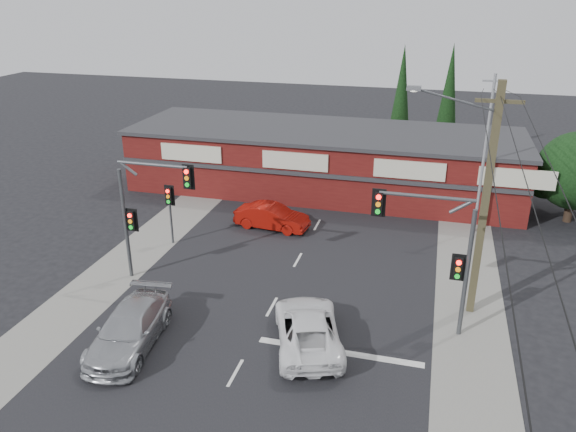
% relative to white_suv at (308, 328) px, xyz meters
% --- Properties ---
extents(ground, '(120.00, 120.00, 0.00)m').
position_rel_white_suv_xyz_m(ground, '(-2.16, 1.26, -0.73)').
color(ground, black).
rests_on(ground, ground).
extents(road_strip, '(14.00, 70.00, 0.01)m').
position_rel_white_suv_xyz_m(road_strip, '(-2.16, 6.26, -0.72)').
color(road_strip, black).
rests_on(road_strip, ground).
extents(verge_left, '(3.00, 70.00, 0.02)m').
position_rel_white_suv_xyz_m(verge_left, '(-10.66, 6.26, -0.72)').
color(verge_left, gray).
rests_on(verge_left, ground).
extents(verge_right, '(3.00, 70.00, 0.02)m').
position_rel_white_suv_xyz_m(verge_right, '(6.34, 6.26, -0.72)').
color(verge_right, gray).
rests_on(verge_right, ground).
extents(stop_line, '(6.50, 0.35, 0.01)m').
position_rel_white_suv_xyz_m(stop_line, '(1.34, -0.24, -0.71)').
color(stop_line, silver).
rests_on(stop_line, ground).
extents(white_suv, '(3.95, 5.75, 1.46)m').
position_rel_white_suv_xyz_m(white_suv, '(0.00, 0.00, 0.00)').
color(white_suv, white).
rests_on(white_suv, ground).
extents(silver_suv, '(2.73, 5.48, 1.53)m').
position_rel_white_suv_xyz_m(silver_suv, '(-6.75, -1.92, 0.03)').
color(silver_suv, '#AAADB0').
rests_on(silver_suv, ground).
extents(red_sedan, '(4.50, 2.01, 1.43)m').
position_rel_white_suv_xyz_m(red_sedan, '(-4.64, 10.67, -0.01)').
color(red_sedan, maroon).
rests_on(red_sedan, ground).
extents(lane_dashes, '(0.12, 44.37, 0.01)m').
position_rel_white_suv_xyz_m(lane_dashes, '(-2.16, 4.64, -0.71)').
color(lane_dashes, silver).
rests_on(lane_dashes, ground).
extents(shop_building, '(27.30, 8.40, 4.22)m').
position_rel_white_suv_xyz_m(shop_building, '(-3.16, 18.24, 1.40)').
color(shop_building, '#4C100F').
rests_on(shop_building, ground).
extents(conifer_near, '(1.80, 1.80, 9.25)m').
position_rel_white_suv_xyz_m(conifer_near, '(1.34, 25.26, 4.75)').
color(conifer_near, '#2D2116').
rests_on(conifer_near, ground).
extents(conifer_far, '(1.80, 1.80, 9.25)m').
position_rel_white_suv_xyz_m(conifer_far, '(4.84, 27.26, 4.75)').
color(conifer_far, '#2D2116').
rests_on(conifer_far, ground).
extents(traffic_mast_left, '(3.77, 0.27, 5.97)m').
position_rel_white_suv_xyz_m(traffic_mast_left, '(-8.59, 3.26, 3.20)').
color(traffic_mast_left, '#47494C').
rests_on(traffic_mast_left, ground).
extents(traffic_mast_right, '(3.96, 0.27, 5.97)m').
position_rel_white_suv_xyz_m(traffic_mast_right, '(4.70, 2.26, 3.22)').
color(traffic_mast_right, '#47494C').
rests_on(traffic_mast_right, ground).
extents(pedestal_signal, '(0.55, 0.27, 3.38)m').
position_rel_white_suv_xyz_m(pedestal_signal, '(-9.36, 7.26, 1.68)').
color(pedestal_signal, '#47494C').
rests_on(pedestal_signal, ground).
extents(utility_pole, '(4.38, 0.59, 10.00)m').
position_rel_white_suv_xyz_m(utility_pole, '(6.20, 4.25, 4.67)').
color(utility_pole, '#4B442A').
rests_on(utility_pole, ground).
extents(steel_pole, '(1.20, 0.16, 9.00)m').
position_rel_white_suv_xyz_m(steel_pole, '(6.84, 13.26, 3.97)').
color(steel_pole, gray).
rests_on(steel_pole, ground).
extents(power_lines, '(2.01, 29.00, 1.22)m').
position_rel_white_suv_xyz_m(power_lines, '(6.31, -1.21, 8.31)').
color(power_lines, black).
rests_on(power_lines, ground).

